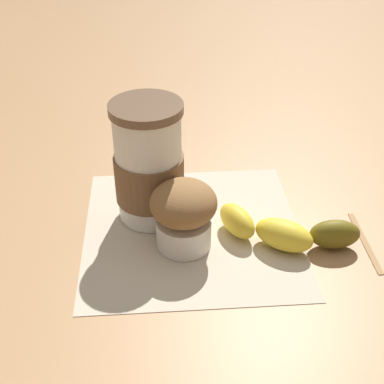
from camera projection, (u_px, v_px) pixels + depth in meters
ground_plane at (192, 231)px, 0.64m from camera, size 3.00×3.00×0.00m
paper_napkin at (192, 230)px, 0.64m from camera, size 0.30×0.30×0.00m
coffee_cup at (149, 167)px, 0.63m from camera, size 0.08×0.08×0.15m
muffin at (184, 213)px, 0.59m from camera, size 0.07×0.07×0.08m
banana at (285, 230)px, 0.61m from camera, size 0.17×0.08×0.04m
wooden_stirrer at (365, 240)px, 0.62m from camera, size 0.03×0.11×0.00m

